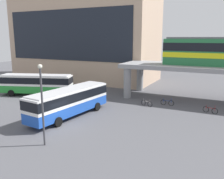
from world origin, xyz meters
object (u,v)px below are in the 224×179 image
bicycle_red (210,110)px  bicycle_blue (167,103)px  bus_secondary (36,83)px  bus_main (69,99)px  station_building (85,39)px  bicycle_silver (147,103)px

bicycle_red → bicycle_blue: 5.52m
bus_secondary → bus_main: bearing=-30.5°
bus_main → bicycle_red: size_ratio=6.48×
station_building → bus_secondary: (1.68, -16.90, -6.39)m
station_building → bus_secondary: station_building is taller
bus_main → bus_secondary: bearing=149.5°
bus_main → bicycle_blue: size_ratio=6.29×
bus_main → bus_secondary: (-10.80, 6.36, 0.00)m
bicycle_red → bicycle_blue: size_ratio=0.97×
station_building → bicycle_blue: bearing=-32.9°
bicycle_silver → bicycle_blue: size_ratio=0.96×
bus_main → bus_secondary: 12.53m
bicycle_silver → bus_secondary: bearing=-174.7°
bus_main → bicycle_silver: bearing=50.8°
bus_main → bicycle_blue: bus_main is taller
bus_main → bus_secondary: same height
bus_main → bicycle_silver: bus_main is taller
station_building → bus_main: 27.16m
station_building → bus_secondary: bearing=-84.3°
bus_main → bicycle_blue: (8.83, 9.49, -1.63)m
bus_main → bus_secondary: size_ratio=1.00×
bus_secondary → bicycle_blue: bus_secondary is taller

